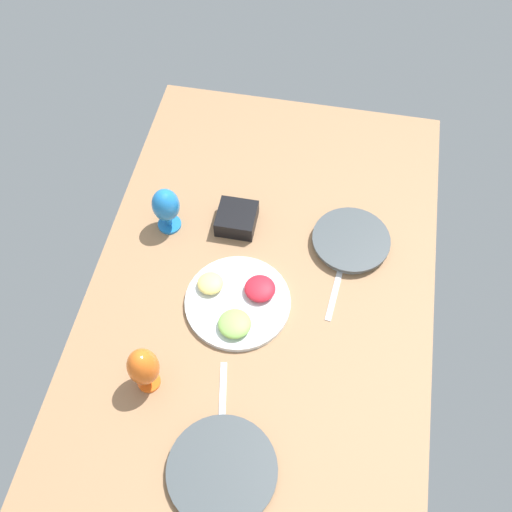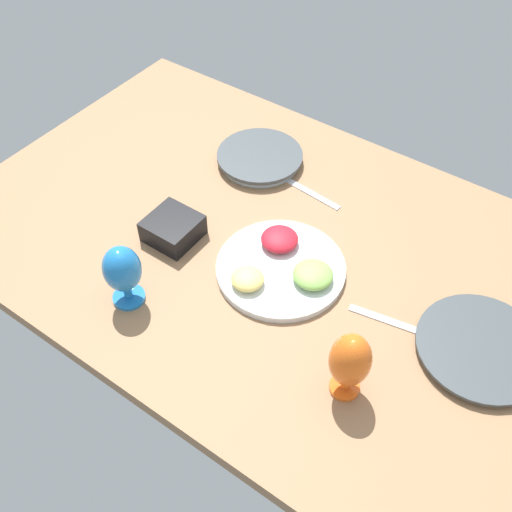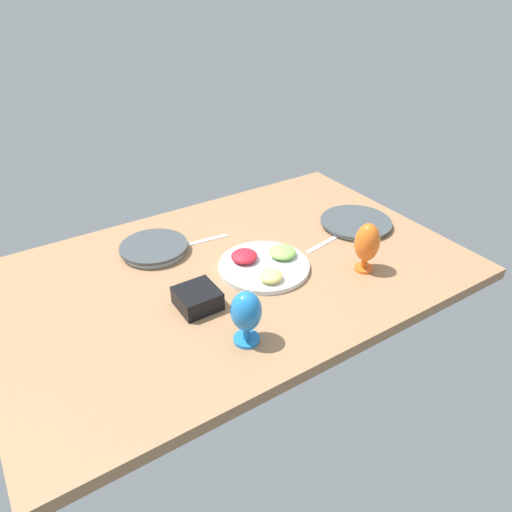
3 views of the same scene
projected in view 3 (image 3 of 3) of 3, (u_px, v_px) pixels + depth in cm
name	position (u px, v px, depth cm)	size (l,w,h in cm)	color
ground_plane	(233.00, 273.00, 166.08)	(160.00, 104.00, 4.00)	#99704C
dinner_plate_left	(154.00, 248.00, 173.25)	(24.75, 24.75, 3.05)	silver
dinner_plate_right	(355.00, 222.00, 190.90)	(28.51, 28.51, 2.20)	silver
fruit_platter	(264.00, 264.00, 164.18)	(31.65, 31.65, 5.24)	silver
hurricane_glass_blue	(246.00, 313.00, 128.86)	(8.72, 8.72, 16.77)	blue
hurricane_glass_orange	(367.00, 244.00, 158.89)	(8.54, 8.54, 17.90)	orange
square_bowl_black	(197.00, 297.00, 145.56)	(12.40, 12.40, 6.04)	black
fork_by_left_plate	(205.00, 240.00, 180.88)	(18.00, 1.80, 0.60)	silver
fork_by_right_plate	(324.00, 243.00, 178.78)	(18.00, 1.80, 0.60)	silver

